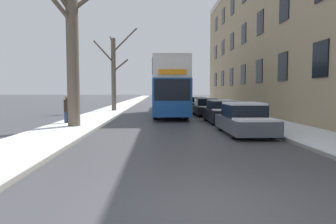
{
  "coord_description": "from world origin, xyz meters",
  "views": [
    {
      "loc": [
        -1.01,
        -4.86,
        2.0
      ],
      "look_at": [
        -0.33,
        14.0,
        0.68
      ],
      "focal_mm": 32.0,
      "sensor_mm": 36.0,
      "label": 1
    }
  ],
  "objects_px": {
    "parked_car_2": "(206,107)",
    "parked_car_1": "(221,112)",
    "bare_tree_left_1": "(114,71)",
    "parked_car_3": "(197,104)",
    "bare_tree_left_0": "(72,43)",
    "parked_car_0": "(244,120)",
    "double_decker_bus": "(169,85)",
    "pedestrian_left_sidewalk": "(67,109)"
  },
  "relations": [
    {
      "from": "bare_tree_left_0",
      "to": "parked_car_2",
      "type": "height_order",
      "value": "bare_tree_left_0"
    },
    {
      "from": "bare_tree_left_0",
      "to": "pedestrian_left_sidewalk",
      "type": "relative_size",
      "value": 5.81
    },
    {
      "from": "parked_car_3",
      "to": "double_decker_bus",
      "type": "bearing_deg",
      "value": -118.3
    },
    {
      "from": "parked_car_2",
      "to": "pedestrian_left_sidewalk",
      "type": "distance_m",
      "value": 11.66
    },
    {
      "from": "parked_car_1",
      "to": "pedestrian_left_sidewalk",
      "type": "relative_size",
      "value": 2.33
    },
    {
      "from": "parked_car_0",
      "to": "pedestrian_left_sidewalk",
      "type": "relative_size",
      "value": 2.51
    },
    {
      "from": "double_decker_bus",
      "to": "parked_car_1",
      "type": "xyz_separation_m",
      "value": [
        3.08,
        -5.6,
        -1.8
      ]
    },
    {
      "from": "bare_tree_left_0",
      "to": "parked_car_0",
      "type": "xyz_separation_m",
      "value": [
        8.49,
        -2.29,
        -3.81
      ]
    },
    {
      "from": "bare_tree_left_1",
      "to": "parked_car_1",
      "type": "xyz_separation_m",
      "value": [
        8.17,
        -10.22,
        -3.28
      ]
    },
    {
      "from": "bare_tree_left_1",
      "to": "parked_car_1",
      "type": "relative_size",
      "value": 2.03
    },
    {
      "from": "bare_tree_left_0",
      "to": "bare_tree_left_1",
      "type": "distance_m",
      "value": 13.04
    },
    {
      "from": "bare_tree_left_1",
      "to": "parked_car_2",
      "type": "height_order",
      "value": "bare_tree_left_1"
    },
    {
      "from": "parked_car_1",
      "to": "parked_car_2",
      "type": "relative_size",
      "value": 0.98
    },
    {
      "from": "bare_tree_left_1",
      "to": "parked_car_2",
      "type": "xyz_separation_m",
      "value": [
        8.17,
        -4.38,
        -3.3
      ]
    },
    {
      "from": "parked_car_1",
      "to": "parked_car_3",
      "type": "xyz_separation_m",
      "value": [
        0.0,
        11.32,
        -0.01
      ]
    },
    {
      "from": "parked_car_2",
      "to": "double_decker_bus",
      "type": "bearing_deg",
      "value": -175.47
    },
    {
      "from": "parked_car_1",
      "to": "pedestrian_left_sidewalk",
      "type": "height_order",
      "value": "pedestrian_left_sidewalk"
    },
    {
      "from": "bare_tree_left_0",
      "to": "parked_car_3",
      "type": "xyz_separation_m",
      "value": [
        8.49,
        14.13,
        -3.82
      ]
    },
    {
      "from": "pedestrian_left_sidewalk",
      "to": "parked_car_0",
      "type": "bearing_deg",
      "value": 137.23
    },
    {
      "from": "parked_car_3",
      "to": "pedestrian_left_sidewalk",
      "type": "height_order",
      "value": "pedestrian_left_sidewalk"
    },
    {
      "from": "bare_tree_left_1",
      "to": "parked_car_3",
      "type": "distance_m",
      "value": 8.88
    },
    {
      "from": "parked_car_3",
      "to": "pedestrian_left_sidewalk",
      "type": "xyz_separation_m",
      "value": [
        -9.29,
        -12.51,
        0.29
      ]
    },
    {
      "from": "bare_tree_left_0",
      "to": "parked_car_0",
      "type": "bearing_deg",
      "value": -15.12
    },
    {
      "from": "double_decker_bus",
      "to": "pedestrian_left_sidewalk",
      "type": "bearing_deg",
      "value": -132.45
    },
    {
      "from": "parked_car_2",
      "to": "parked_car_3",
      "type": "distance_m",
      "value": 5.48
    },
    {
      "from": "parked_car_0",
      "to": "pedestrian_left_sidewalk",
      "type": "distance_m",
      "value": 10.09
    },
    {
      "from": "parked_car_1",
      "to": "parked_car_3",
      "type": "height_order",
      "value": "parked_car_1"
    },
    {
      "from": "parked_car_0",
      "to": "bare_tree_left_0",
      "type": "bearing_deg",
      "value": 164.88
    },
    {
      "from": "parked_car_2",
      "to": "parked_car_3",
      "type": "relative_size",
      "value": 0.93
    },
    {
      "from": "parked_car_2",
      "to": "parked_car_0",
      "type": "bearing_deg",
      "value": -90.0
    },
    {
      "from": "parked_car_1",
      "to": "pedestrian_left_sidewalk",
      "type": "distance_m",
      "value": 9.37
    },
    {
      "from": "double_decker_bus",
      "to": "pedestrian_left_sidewalk",
      "type": "height_order",
      "value": "double_decker_bus"
    },
    {
      "from": "parked_car_1",
      "to": "parked_car_2",
      "type": "height_order",
      "value": "parked_car_1"
    },
    {
      "from": "pedestrian_left_sidewalk",
      "to": "parked_car_3",
      "type": "bearing_deg",
      "value": -146.53
    },
    {
      "from": "parked_car_1",
      "to": "parked_car_0",
      "type": "bearing_deg",
      "value": -90.0
    },
    {
      "from": "bare_tree_left_0",
      "to": "parked_car_0",
      "type": "distance_m",
      "value": 9.58
    },
    {
      "from": "parked_car_0",
      "to": "bare_tree_left_1",
      "type": "bearing_deg",
      "value": 118.08
    },
    {
      "from": "bare_tree_left_1",
      "to": "double_decker_bus",
      "type": "distance_m",
      "value": 7.03
    },
    {
      "from": "parked_car_0",
      "to": "parked_car_2",
      "type": "height_order",
      "value": "parked_car_0"
    },
    {
      "from": "parked_car_2",
      "to": "parked_car_1",
      "type": "bearing_deg",
      "value": -90.0
    },
    {
      "from": "parked_car_0",
      "to": "parked_car_1",
      "type": "bearing_deg",
      "value": 90.0
    },
    {
      "from": "parked_car_0",
      "to": "pedestrian_left_sidewalk",
      "type": "bearing_deg",
      "value": 157.15
    }
  ]
}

